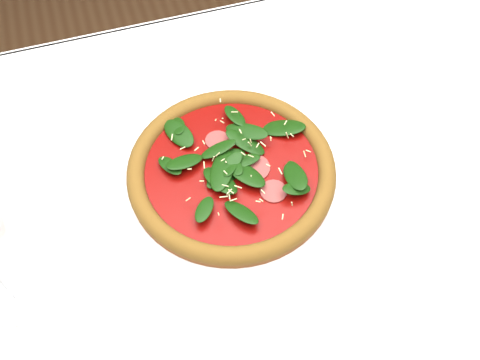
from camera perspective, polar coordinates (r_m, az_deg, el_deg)
name	(u,v)px	position (r m, az deg, el deg)	size (l,w,h in m)	color
ground	(249,350)	(1.44, 0.98, -17.66)	(6.00, 6.00, 0.00)	brown
dining_table	(255,228)	(0.84, 1.62, -5.12)	(1.21, 0.81, 0.75)	white
plate	(232,176)	(0.76, -0.90, 0.44)	(0.34, 0.34, 0.01)	white
pizza	(231,168)	(0.74, -0.92, 1.28)	(0.36, 0.36, 0.04)	brown
saucer_far	(388,17)	(1.03, 15.50, 16.39)	(0.14, 0.14, 0.01)	white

